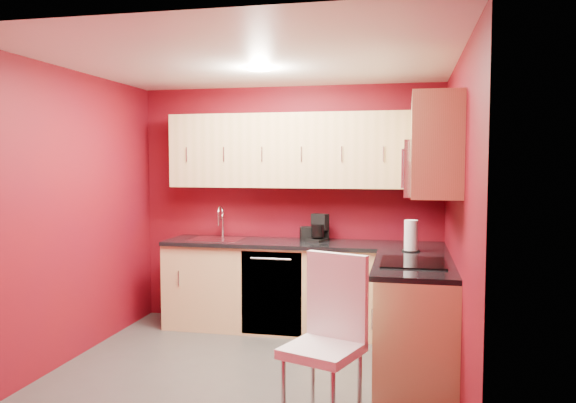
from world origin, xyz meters
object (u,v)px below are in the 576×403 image
at_px(microwave, 430,168).
at_px(napkin_holder, 307,234).
at_px(coffee_maker, 317,228).
at_px(dining_chair, 322,341).
at_px(sink, 217,236).
at_px(paper_towel, 411,236).

distance_m(microwave, napkin_holder, 1.75).
height_order(coffee_maker, dining_chair, coffee_maker).
distance_m(microwave, dining_chair, 1.63).
bearing_deg(coffee_maker, napkin_holder, -178.29).
distance_m(sink, paper_towel, 2.01).
height_order(napkin_holder, paper_towel, paper_towel).
height_order(coffee_maker, paper_towel, paper_towel).
height_order(coffee_maker, napkin_holder, coffee_maker).
relative_size(sink, dining_chair, 0.47).
bearing_deg(sink, microwave, -25.60).
height_order(paper_towel, dining_chair, paper_towel).
relative_size(coffee_maker, paper_towel, 0.97).
relative_size(microwave, coffee_maker, 2.77).
height_order(sink, dining_chair, sink).
xyz_separation_m(microwave, coffee_maker, (-1.05, 1.06, -0.61)).
bearing_deg(microwave, coffee_maker, 134.69).
bearing_deg(microwave, sink, 154.40).
distance_m(paper_towel, dining_chair, 1.74).
distance_m(napkin_holder, dining_chair, 2.17).
relative_size(napkin_holder, paper_towel, 0.49).
relative_size(coffee_maker, dining_chair, 0.25).
height_order(sink, paper_towel, sink).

